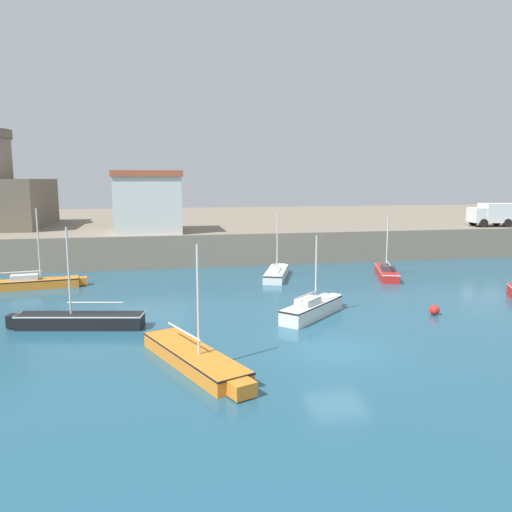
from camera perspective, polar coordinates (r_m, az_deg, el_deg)
name	(u,v)px	position (r m, az deg, el deg)	size (l,w,h in m)	color
ground_plane	(337,350)	(21.80, 9.25, -10.59)	(200.00, 200.00, 0.00)	#235670
quay_seawall	(218,228)	(61.05, -4.35, 3.25)	(120.00, 40.00, 2.70)	gray
sailboat_red_2	(387,272)	(38.24, 14.70, -1.74)	(2.79, 5.65, 4.55)	red
sailboat_black_3	(78,320)	(25.97, -19.63, -6.88)	(6.63, 2.32, 4.94)	black
sailboat_white_4	(277,273)	(36.78, 2.37, -1.95)	(3.04, 5.77, 4.73)	white
sailboat_white_6	(313,308)	(26.60, 6.51, -5.91)	(4.50, 4.36, 4.27)	white
sailboat_orange_7	(195,358)	(19.84, -6.97, -11.47)	(3.89, 6.99, 4.80)	orange
sailboat_orange_8	(35,282)	(36.28, -23.94, -2.78)	(6.24, 1.98, 5.33)	orange
mooring_buoy	(435,310)	(28.45, 19.73, -5.83)	(0.53, 0.53, 0.53)	red
harbor_shed_near_wharf	(148,201)	(43.69, -12.22, 6.12)	(5.70, 5.92, 5.19)	silver
truck_on_quay	(493,214)	(53.13, 25.50, 4.39)	(4.52, 2.62, 2.20)	silver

